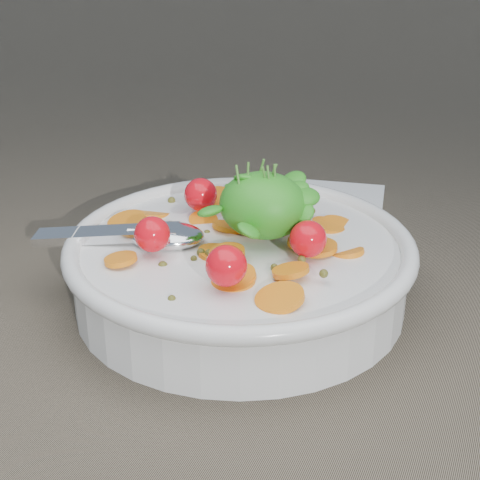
% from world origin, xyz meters
% --- Properties ---
extents(ground, '(6.00, 6.00, 0.00)m').
position_xyz_m(ground, '(0.00, 0.00, 0.00)').
color(ground, '#6F634F').
rests_on(ground, ground).
extents(bowl, '(0.32, 0.29, 0.13)m').
position_xyz_m(bowl, '(-0.00, 0.01, 0.03)').
color(bowl, white).
rests_on(bowl, ground).
extents(napkin, '(0.20, 0.18, 0.01)m').
position_xyz_m(napkin, '(-0.01, 0.23, 0.00)').
color(napkin, white).
rests_on(napkin, ground).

